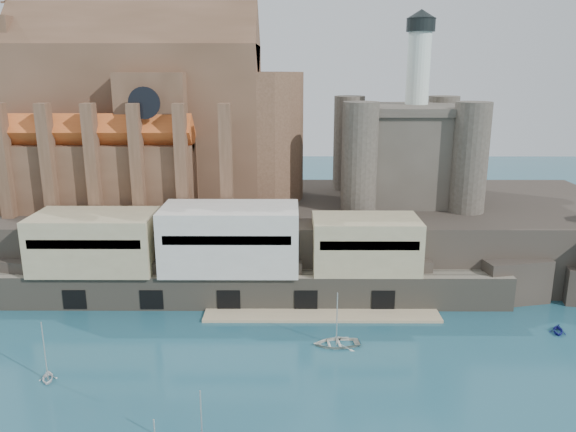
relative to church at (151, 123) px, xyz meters
The scene contains 8 objects.
ground 53.14m from the church, 60.03° to the right, with size 300.00×300.00×0.00m, color #1A4757.
promontory 29.58m from the church, ahead, with size 100.00×36.00×10.00m.
quay 28.37m from the church, 53.41° to the right, with size 70.00×12.00×13.05m.
church is the anchor object (origin of this frame).
castle_keep 40.39m from the church, ahead, with size 21.20×21.20×29.30m.
boat_4 44.96m from the church, 93.66° to the right, with size 2.23×1.36×2.58m, color white.
boat_6 47.20m from the church, 48.94° to the right, with size 3.78×1.10×5.29m, color silver.
boat_7 64.96m from the church, 27.59° to the right, with size 2.31×1.41×2.68m, color navy.
Camera 1 is at (-2.01, -47.81, 30.79)m, focal length 35.00 mm.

